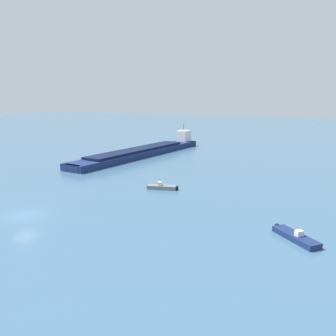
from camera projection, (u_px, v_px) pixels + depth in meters
The scene contains 4 objects.
ground_plane at pixel (24, 215), 37.58m from camera, with size 400.00×400.00×0.00m, color #3D607F.
small_motorboat at pixel (162, 187), 48.19m from camera, with size 4.36×2.38×1.04m.
cargo_barge at pixel (144, 151), 76.51m from camera, with size 7.22×41.32×5.86m.
fishing_skiff at pixel (296, 237), 31.07m from camera, with size 4.67×4.17×1.02m.
Camera 1 is at (31.15, -23.57, 12.57)m, focal length 36.99 mm.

